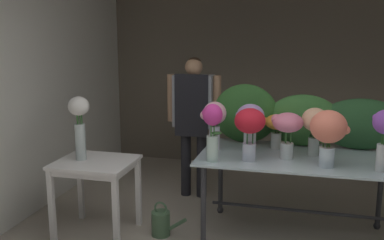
# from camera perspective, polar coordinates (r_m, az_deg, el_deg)

# --- Properties ---
(ground_plane) EXTENTS (8.21, 8.21, 0.00)m
(ground_plane) POSITION_cam_1_polar(r_m,az_deg,el_deg) (4.94, 8.49, -12.04)
(ground_plane) COLOR #9E9384
(wall_back) EXTENTS (4.87, 0.12, 2.97)m
(wall_back) POSITION_cam_1_polar(r_m,az_deg,el_deg) (6.41, 10.70, 7.08)
(wall_back) COLOR #706656
(wall_back) RESTS_ON ground
(wall_left) EXTENTS (0.12, 3.85, 2.97)m
(wall_left) POSITION_cam_1_polar(r_m,az_deg,el_deg) (5.36, -17.96, 5.89)
(wall_left) COLOR silver
(wall_left) RESTS_ON ground
(display_table_glass) EXTENTS (1.81, 1.02, 0.82)m
(display_table_glass) POSITION_cam_1_polar(r_m,az_deg,el_deg) (4.26, 13.41, -6.04)
(display_table_glass) COLOR #ABC2CA
(display_table_glass) RESTS_ON ground
(side_table_white) EXTENTS (0.73, 0.63, 0.74)m
(side_table_white) POSITION_cam_1_polar(r_m,az_deg,el_deg) (4.37, -12.31, -6.37)
(side_table_white) COLOR white
(side_table_white) RESTS_ON ground
(florist) EXTENTS (0.64, 0.24, 1.66)m
(florist) POSITION_cam_1_polar(r_m,az_deg,el_deg) (5.14, 0.21, 1.08)
(florist) COLOR #232328
(florist) RESTS_ON ground
(foliage_backdrop) EXTENTS (1.88, 0.23, 0.61)m
(foliage_backdrop) POSITION_cam_1_polar(r_m,az_deg,el_deg) (4.55, 14.00, 0.09)
(foliage_backdrop) COLOR #2D6028
(foliage_backdrop) RESTS_ON display_table_glass
(vase_violet_carnations) EXTENTS (0.20, 0.20, 0.52)m
(vase_violet_carnations) POSITION_cam_1_polar(r_m,az_deg,el_deg) (3.92, 23.53, -1.50)
(vase_violet_carnations) COLOR silver
(vase_violet_carnations) RESTS_ON display_table_glass
(vase_blush_roses) EXTENTS (0.26, 0.23, 0.47)m
(vase_blush_roses) POSITION_cam_1_polar(r_m,az_deg,el_deg) (4.27, 2.87, 0.10)
(vase_blush_roses) COLOR silver
(vase_blush_roses) RESTS_ON display_table_glass
(vase_crimson_anemones) EXTENTS (0.27, 0.27, 0.47)m
(vase_crimson_anemones) POSITION_cam_1_polar(r_m,az_deg,el_deg) (3.93, 7.45, -0.74)
(vase_crimson_anemones) COLOR silver
(vase_crimson_anemones) RESTS_ON display_table_glass
(vase_sunset_ranunculus) EXTENTS (0.25, 0.23, 0.34)m
(vase_sunset_ranunculus) POSITION_cam_1_polar(r_m,az_deg,el_deg) (4.40, 10.80, -0.79)
(vase_sunset_ranunculus) COLOR silver
(vase_sunset_ranunculus) RESTS_ON display_table_glass
(vase_coral_stock) EXTENTS (0.33, 0.31, 0.49)m
(vase_coral_stock) POSITION_cam_1_polar(r_m,az_deg,el_deg) (3.89, 17.13, -1.32)
(vase_coral_stock) COLOR silver
(vase_coral_stock) RESTS_ON display_table_glass
(vase_lilac_peonies) EXTENTS (0.27, 0.27, 0.46)m
(vase_lilac_peonies) POSITION_cam_1_polar(r_m,az_deg,el_deg) (4.26, 7.49, -0.10)
(vase_lilac_peonies) COLOR silver
(vase_lilac_peonies) RESTS_ON display_table_glass
(vase_peach_dahlias) EXTENTS (0.24, 0.24, 0.45)m
(vase_peach_dahlias) POSITION_cam_1_polar(r_m,az_deg,el_deg) (4.22, 15.54, -0.54)
(vase_peach_dahlias) COLOR silver
(vase_peach_dahlias) RESTS_ON display_table_glass
(vase_rosy_tulips) EXTENTS (0.29, 0.27, 0.42)m
(vase_rosy_tulips) POSITION_cam_1_polar(r_m,az_deg,el_deg) (4.06, 12.16, -0.91)
(vase_rosy_tulips) COLOR silver
(vase_rosy_tulips) RESTS_ON display_table_glass
(vase_magenta_freesia) EXTENTS (0.19, 0.18, 0.52)m
(vase_magenta_freesia) POSITION_cam_1_polar(r_m,az_deg,el_deg) (3.89, 2.64, -0.90)
(vase_magenta_freesia) COLOR silver
(vase_magenta_freesia) RESTS_ON display_table_glass
(vase_white_roses_tall) EXTENTS (0.20, 0.20, 0.61)m
(vase_white_roses_tall) POSITION_cam_1_polar(r_m,az_deg,el_deg) (4.31, -14.29, -0.18)
(vase_white_roses_tall) COLOR silver
(vase_white_roses_tall) RESTS_ON side_table_white
(watering_can) EXTENTS (0.35, 0.18, 0.34)m
(watering_can) POSITION_cam_1_polar(r_m,az_deg,el_deg) (4.41, -3.98, -13.08)
(watering_can) COLOR #4C704C
(watering_can) RESTS_ON ground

